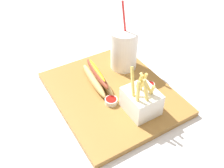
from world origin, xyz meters
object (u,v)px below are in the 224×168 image
(hot_dog_1, at_px, (97,78))
(ketchup_cup_1, at_px, (111,101))
(fries_basket, at_px, (141,101))
(soda_cup, at_px, (124,49))
(ketchup_cup_2, at_px, (149,86))

(hot_dog_1, relative_size, ketchup_cup_1, 4.83)
(fries_basket, bearing_deg, hot_dog_1, 16.49)
(fries_basket, distance_m, ketchup_cup_1, 0.10)
(ketchup_cup_1, bearing_deg, soda_cup, -43.96)
(hot_dog_1, xyz_separation_m, ketchup_cup_2, (-0.11, -0.13, -0.01))
(ketchup_cup_2, bearing_deg, hot_dog_1, 49.88)
(soda_cup, relative_size, ketchup_cup_1, 6.24)
(hot_dog_1, xyz_separation_m, ketchup_cup_1, (-0.11, 0.01, -0.01))
(ketchup_cup_1, height_order, ketchup_cup_2, ketchup_cup_2)
(soda_cup, height_order, ketchup_cup_1, soda_cup)
(hot_dog_1, distance_m, ketchup_cup_1, 0.11)
(ketchup_cup_1, bearing_deg, hot_dog_1, -4.98)
(fries_basket, height_order, hot_dog_1, fries_basket)
(soda_cup, distance_m, fries_basket, 0.23)
(soda_cup, height_order, hot_dog_1, soda_cup)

